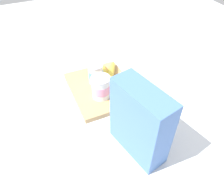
# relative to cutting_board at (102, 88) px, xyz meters

# --- Properties ---
(ground_plane) EXTENTS (2.40, 2.40, 0.00)m
(ground_plane) POSITION_rel_cutting_board_xyz_m (0.00, 0.00, -0.01)
(ground_plane) COLOR silver
(cutting_board) EXTENTS (0.30, 0.25, 0.02)m
(cutting_board) POSITION_rel_cutting_board_xyz_m (0.00, 0.00, 0.00)
(cutting_board) COLOR tan
(cutting_board) RESTS_ON ground_plane
(cereal_box) EXTENTS (0.21, 0.12, 0.25)m
(cereal_box) POSITION_rel_cutting_board_xyz_m (-0.31, -0.00, 0.12)
(cereal_box) COLOR #4770B7
(cereal_box) RESTS_ON ground_plane
(yogurt_cup_front) EXTENTS (0.08, 0.08, 0.09)m
(yogurt_cup_front) POSITION_rel_cutting_board_xyz_m (-0.05, 0.02, 0.06)
(yogurt_cup_front) COLOR white
(yogurt_cup_front) RESTS_ON cutting_board
(yogurt_cup_back) EXTENTS (0.07, 0.07, 0.09)m
(yogurt_cup_back) POSITION_rel_cutting_board_xyz_m (0.04, 0.01, 0.05)
(yogurt_cup_back) COLOR white
(yogurt_cup_back) RESTS_ON cutting_board
(banana_bunch) EXTENTS (0.18, 0.15, 0.04)m
(banana_bunch) POSITION_rel_cutting_board_xyz_m (0.05, -0.03, 0.03)
(banana_bunch) COLOR yellow
(banana_bunch) RESTS_ON cutting_board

